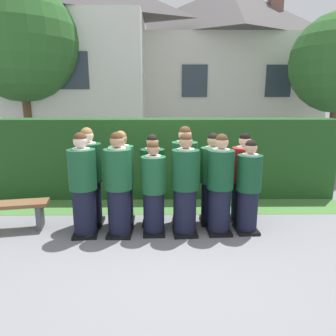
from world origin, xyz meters
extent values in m
plane|color=slate|center=(0.00, 0.00, 0.00)|extent=(60.00, 60.00, 0.00)
cylinder|color=black|center=(-1.35, -0.02, 0.38)|extent=(0.37, 0.37, 0.77)
cube|color=black|center=(-1.35, -0.02, 0.03)|extent=(0.43, 0.51, 0.05)
cylinder|color=#19512D|center=(-1.35, -0.02, 1.09)|extent=(0.43, 0.43, 0.63)
cylinder|color=white|center=(-1.35, -0.02, 1.41)|extent=(0.27, 0.27, 0.03)
cube|color=#236038|center=(-1.37, 0.18, 1.21)|extent=(0.04, 0.02, 0.28)
sphere|color=beige|center=(-1.35, -0.02, 1.53)|extent=(0.22, 0.22, 0.22)
sphere|color=#472D19|center=(-1.35, -0.02, 1.57)|extent=(0.20, 0.20, 0.20)
cube|color=white|center=(-1.37, 0.25, 0.99)|extent=(0.15, 0.02, 0.20)
cylinder|color=black|center=(-0.79, -0.02, 0.39)|extent=(0.37, 0.37, 0.77)
cube|color=black|center=(-0.79, -0.02, 0.03)|extent=(0.40, 0.49, 0.05)
cylinder|color=#19512D|center=(-0.79, -0.02, 1.09)|extent=(0.44, 0.44, 0.64)
cylinder|color=white|center=(-0.79, -0.02, 1.41)|extent=(0.27, 0.27, 0.03)
cube|color=navy|center=(-0.78, 0.19, 1.22)|extent=(0.04, 0.01, 0.28)
sphere|color=tan|center=(-0.79, -0.02, 1.54)|extent=(0.22, 0.22, 0.22)
sphere|color=#472D19|center=(-0.79, -0.02, 1.57)|extent=(0.20, 0.20, 0.20)
cube|color=white|center=(-0.78, 0.26, 0.99)|extent=(0.15, 0.01, 0.20)
cylinder|color=black|center=(-0.23, 0.02, 0.35)|extent=(0.34, 0.34, 0.70)
cube|color=black|center=(-0.23, 0.02, 0.03)|extent=(0.37, 0.45, 0.05)
cylinder|color=#19512D|center=(-0.23, 0.02, 0.99)|extent=(0.40, 0.40, 0.58)
cylinder|color=white|center=(-0.23, 0.02, 1.29)|extent=(0.25, 0.25, 0.03)
cube|color=gold|center=(-0.24, 0.20, 1.11)|extent=(0.04, 0.01, 0.25)
sphere|color=tan|center=(-0.23, 0.02, 1.40)|extent=(0.20, 0.20, 0.20)
sphere|color=#472D19|center=(-0.23, 0.02, 1.43)|extent=(0.18, 0.18, 0.18)
cube|color=white|center=(-0.24, 0.27, 0.90)|extent=(0.15, 0.01, 0.20)
cylinder|color=black|center=(0.27, 0.00, 0.38)|extent=(0.36, 0.36, 0.76)
cube|color=black|center=(0.27, 0.00, 0.03)|extent=(0.41, 0.50, 0.05)
cylinder|color=#144728|center=(0.27, 0.00, 1.08)|extent=(0.43, 0.43, 0.63)
cylinder|color=white|center=(0.27, 0.00, 1.39)|extent=(0.27, 0.27, 0.03)
cube|color=gold|center=(0.26, 0.20, 1.20)|extent=(0.04, 0.01, 0.28)
sphere|color=tan|center=(0.27, 0.00, 1.52)|extent=(0.22, 0.22, 0.22)
sphere|color=#472D19|center=(0.27, 0.00, 1.55)|extent=(0.20, 0.20, 0.20)
cylinder|color=black|center=(0.84, 0.04, 0.38)|extent=(0.36, 0.36, 0.75)
cube|color=black|center=(0.84, 0.04, 0.03)|extent=(0.40, 0.48, 0.05)
cylinder|color=#144728|center=(0.84, 0.04, 1.06)|extent=(0.43, 0.43, 0.62)
cylinder|color=white|center=(0.84, 0.04, 1.38)|extent=(0.26, 0.26, 0.03)
cube|color=#236038|center=(0.83, 0.24, 1.19)|extent=(0.04, 0.01, 0.27)
sphere|color=tan|center=(0.84, 0.04, 1.50)|extent=(0.21, 0.21, 0.21)
sphere|color=#472D19|center=(0.84, 0.04, 1.54)|extent=(0.20, 0.20, 0.20)
cylinder|color=black|center=(1.31, 0.07, 0.35)|extent=(0.34, 0.34, 0.71)
cube|color=black|center=(1.31, 0.07, 0.03)|extent=(0.38, 0.46, 0.05)
cylinder|color=#144728|center=(1.31, 0.07, 1.00)|extent=(0.40, 0.40, 0.58)
cylinder|color=white|center=(1.31, 0.07, 1.30)|extent=(0.25, 0.25, 0.03)
cube|color=gold|center=(1.30, 0.26, 1.12)|extent=(0.04, 0.01, 0.26)
sphere|color=tan|center=(1.31, 0.07, 1.41)|extent=(0.20, 0.20, 0.20)
sphere|color=black|center=(1.31, 0.07, 1.45)|extent=(0.18, 0.18, 0.18)
cube|color=white|center=(1.29, 0.33, 0.91)|extent=(0.15, 0.02, 0.20)
cylinder|color=black|center=(-1.34, 0.38, 0.39)|extent=(0.38, 0.38, 0.78)
cube|color=black|center=(-1.34, 0.38, 0.03)|extent=(0.40, 0.50, 0.05)
cylinder|color=#144728|center=(-1.34, 0.38, 1.11)|extent=(0.44, 0.44, 0.65)
cylinder|color=white|center=(-1.34, 0.38, 1.44)|extent=(0.27, 0.27, 0.03)
cube|color=gold|center=(-1.35, 0.60, 1.24)|extent=(0.04, 0.01, 0.29)
sphere|color=beige|center=(-1.34, 0.38, 1.56)|extent=(0.22, 0.22, 0.22)
sphere|color=olive|center=(-1.34, 0.38, 1.60)|extent=(0.20, 0.20, 0.20)
cylinder|color=black|center=(-0.79, 0.42, 0.38)|extent=(0.36, 0.36, 0.76)
cube|color=black|center=(-0.79, 0.42, 0.03)|extent=(0.40, 0.48, 0.05)
cylinder|color=#1E5B33|center=(-0.79, 0.42, 1.07)|extent=(0.43, 0.43, 0.63)
cylinder|color=white|center=(-0.79, 0.42, 1.39)|extent=(0.27, 0.27, 0.03)
cube|color=#236038|center=(-0.80, 0.63, 1.19)|extent=(0.04, 0.01, 0.28)
sphere|color=tan|center=(-0.79, 0.42, 1.51)|extent=(0.21, 0.21, 0.21)
sphere|color=olive|center=(-0.79, 0.42, 1.55)|extent=(0.20, 0.20, 0.20)
cylinder|color=black|center=(-0.26, 0.43, 0.36)|extent=(0.35, 0.35, 0.73)
cube|color=black|center=(-0.26, 0.43, 0.03)|extent=(0.37, 0.46, 0.05)
cylinder|color=#144728|center=(-0.26, 0.43, 1.03)|extent=(0.41, 0.41, 0.60)
cylinder|color=white|center=(-0.26, 0.43, 1.33)|extent=(0.26, 0.26, 0.03)
cube|color=gold|center=(-0.26, 0.62, 1.15)|extent=(0.04, 0.01, 0.26)
sphere|color=tan|center=(-0.26, 0.43, 1.45)|extent=(0.21, 0.21, 0.21)
sphere|color=black|center=(-0.26, 0.43, 1.49)|extent=(0.19, 0.19, 0.19)
cube|color=white|center=(-0.25, 0.69, 0.94)|extent=(0.15, 0.01, 0.20)
cylinder|color=black|center=(0.29, 0.45, 0.40)|extent=(0.38, 0.38, 0.79)
cube|color=black|center=(0.29, 0.45, 0.03)|extent=(0.42, 0.51, 0.05)
cylinder|color=#19512D|center=(0.29, 0.45, 1.12)|extent=(0.45, 0.45, 0.65)
cylinder|color=white|center=(0.29, 0.45, 1.45)|extent=(0.28, 0.28, 0.03)
cube|color=#236038|center=(0.29, 0.66, 1.25)|extent=(0.04, 0.01, 0.29)
sphere|color=beige|center=(0.29, 0.45, 1.58)|extent=(0.22, 0.22, 0.22)
sphere|color=#472D19|center=(0.29, 0.45, 1.62)|extent=(0.21, 0.21, 0.21)
cylinder|color=black|center=(0.77, 0.45, 0.37)|extent=(0.35, 0.35, 0.74)
cube|color=black|center=(0.77, 0.45, 0.03)|extent=(0.38, 0.47, 0.05)
cylinder|color=#1E5B33|center=(0.77, 0.45, 1.04)|extent=(0.42, 0.42, 0.61)
cylinder|color=white|center=(0.77, 0.45, 1.35)|extent=(0.26, 0.26, 0.03)
cube|color=navy|center=(0.77, 0.65, 1.17)|extent=(0.04, 0.01, 0.27)
sphere|color=tan|center=(0.77, 0.45, 1.47)|extent=(0.21, 0.21, 0.21)
sphere|color=black|center=(0.77, 0.45, 1.51)|extent=(0.19, 0.19, 0.19)
cube|color=white|center=(0.78, 0.72, 0.95)|extent=(0.15, 0.01, 0.20)
cylinder|color=black|center=(1.32, 0.50, 0.37)|extent=(0.35, 0.35, 0.73)
cube|color=black|center=(1.32, 0.50, 0.03)|extent=(0.39, 0.48, 0.05)
cylinder|color=#AD191E|center=(1.32, 0.50, 1.04)|extent=(0.41, 0.41, 0.61)
cylinder|color=white|center=(1.32, 0.50, 1.34)|extent=(0.26, 0.26, 0.03)
cube|color=navy|center=(1.31, 0.70, 1.16)|extent=(0.04, 0.01, 0.27)
sphere|color=beige|center=(1.32, 0.50, 1.46)|extent=(0.21, 0.21, 0.21)
sphere|color=black|center=(1.32, 0.50, 1.50)|extent=(0.19, 0.19, 0.19)
cube|color=#214C1E|center=(0.00, 2.06, 0.87)|extent=(7.29, 0.70, 1.73)
cube|color=silver|center=(-4.46, 6.56, 2.40)|extent=(7.41, 3.00, 4.79)
cube|color=#2D3842|center=(-2.79, 5.04, 2.97)|extent=(0.90, 0.04, 1.10)
cube|color=beige|center=(2.49, 8.44, 2.21)|extent=(6.57, 3.76, 4.42)
pyramid|color=#514C4C|center=(2.49, 8.44, 5.41)|extent=(6.96, 3.99, 1.97)
cube|color=brown|center=(4.29, 8.44, 5.50)|extent=(0.50, 0.50, 1.77)
cube|color=#2D3842|center=(1.01, 6.54, 2.74)|extent=(0.90, 0.04, 1.10)
cube|color=#2D3842|center=(3.96, 6.54, 2.74)|extent=(0.90, 0.04, 1.10)
cylinder|color=brown|center=(-4.30, 5.04, 1.07)|extent=(0.24, 0.24, 2.15)
sphere|color=#2D6028|center=(-4.30, 5.04, 3.76)|extent=(3.44, 3.44, 3.44)
cylinder|color=brown|center=(5.09, 4.72, 0.90)|extent=(0.24, 0.24, 1.81)
cube|color=brown|center=(-2.72, 0.14, 0.45)|extent=(1.44, 0.62, 0.06)
cube|color=#4C4C51|center=(-2.18, 0.24, 0.21)|extent=(0.14, 0.33, 0.42)
cube|color=#477A38|center=(0.00, 1.26, 0.00)|extent=(7.29, 0.90, 0.01)
camera|label=1|loc=(-0.06, -4.76, 2.19)|focal=33.23mm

